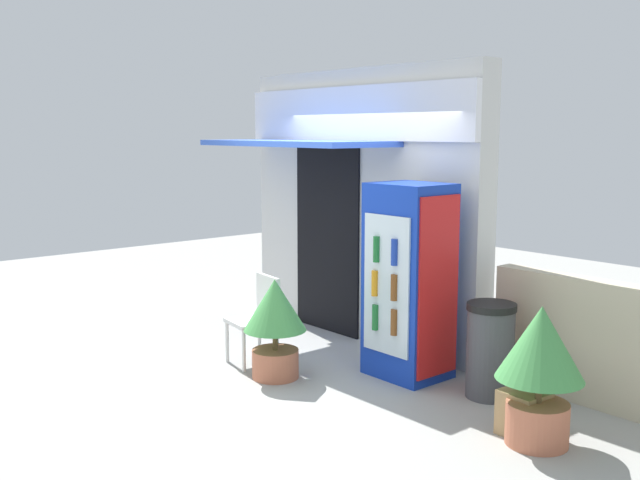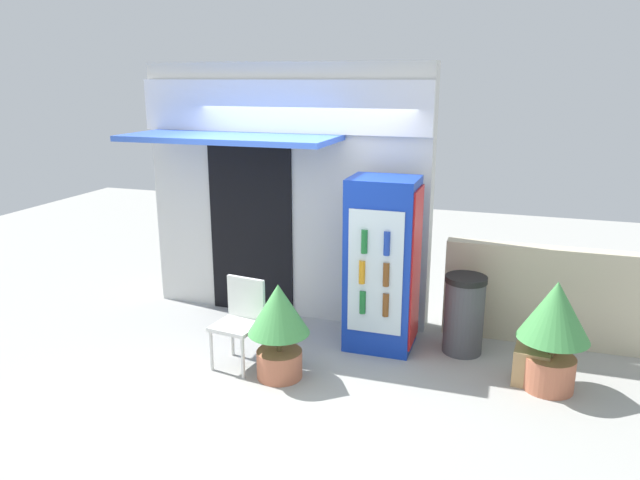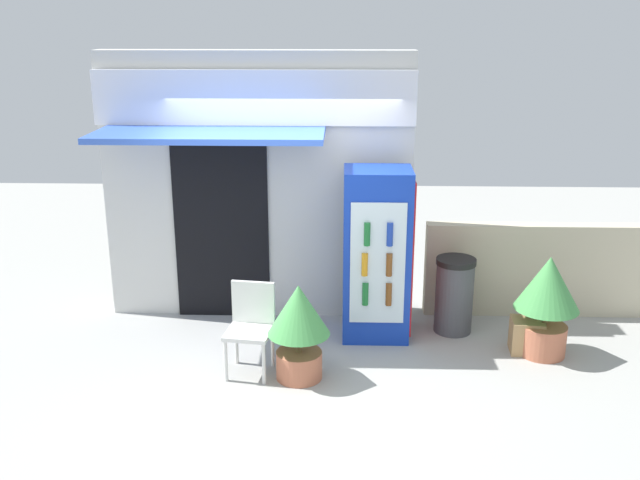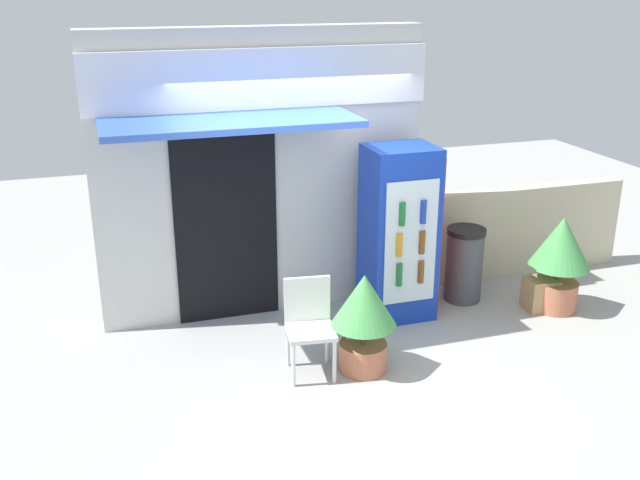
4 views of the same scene
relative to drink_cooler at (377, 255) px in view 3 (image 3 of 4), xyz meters
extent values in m
plane|color=#A3A39E|center=(-1.01, -0.83, -0.92)|extent=(16.00, 16.00, 0.00)
cube|color=silver|center=(-1.32, 0.63, 0.57)|extent=(3.43, 0.28, 2.99)
cube|color=white|center=(-1.32, 0.45, 1.58)|extent=(3.43, 0.08, 0.58)
cube|color=blue|center=(-1.73, 0.01, 1.26)|extent=(2.34, 0.97, 0.06)
cube|color=black|center=(-1.73, 0.48, 0.15)|extent=(1.06, 0.03, 2.13)
cube|color=#1438B2|center=(-0.01, 0.01, 0.00)|extent=(0.70, 0.59, 1.84)
cube|color=silver|center=(-0.01, -0.30, 0.00)|extent=(0.56, 0.02, 1.29)
cube|color=red|center=(0.35, 0.01, 0.00)|extent=(0.02, 0.53, 1.66)
cylinder|color=#196B2D|center=(-0.13, -0.32, -0.32)|extent=(0.06, 0.06, 0.24)
cylinder|color=brown|center=(0.11, -0.32, -0.32)|extent=(0.06, 0.06, 0.24)
cylinder|color=orange|center=(-0.14, -0.32, 0.00)|extent=(0.06, 0.06, 0.24)
cylinder|color=brown|center=(0.11, -0.32, 0.00)|extent=(0.06, 0.06, 0.24)
cylinder|color=#196B2D|center=(-0.12, -0.32, 0.32)|extent=(0.06, 0.06, 0.24)
cylinder|color=#1938A5|center=(0.11, -0.32, 0.32)|extent=(0.06, 0.06, 0.24)
cylinder|color=silver|center=(-1.46, -1.09, -0.71)|extent=(0.04, 0.04, 0.42)
cylinder|color=silver|center=(-1.10, -1.14, -0.71)|extent=(0.04, 0.04, 0.42)
cylinder|color=silver|center=(-1.42, -0.72, -0.71)|extent=(0.04, 0.04, 0.42)
cylinder|color=silver|center=(-1.05, -0.77, -0.71)|extent=(0.04, 0.04, 0.42)
cube|color=silver|center=(-1.26, -0.93, -0.48)|extent=(0.48, 0.47, 0.04)
cube|color=silver|center=(-1.23, -0.74, -0.25)|extent=(0.43, 0.10, 0.43)
cylinder|color=#BC6B4C|center=(-0.77, -1.00, -0.79)|extent=(0.44, 0.44, 0.27)
cylinder|color=brown|center=(-0.77, -1.00, -0.55)|extent=(0.05, 0.05, 0.19)
cone|color=#47994C|center=(-0.77, -1.00, -0.21)|extent=(0.59, 0.59, 0.49)
cylinder|color=#BC6B4C|center=(1.70, -0.42, -0.76)|extent=(0.47, 0.47, 0.32)
cylinder|color=brown|center=(1.70, -0.42, -0.51)|extent=(0.05, 0.05, 0.18)
cone|color=#47994C|center=(1.70, -0.42, -0.14)|extent=(0.65, 0.65, 0.55)
cylinder|color=#47474C|center=(0.86, 0.12, -0.53)|extent=(0.41, 0.41, 0.78)
cylinder|color=black|center=(0.86, 0.12, -0.11)|extent=(0.43, 0.43, 0.06)
cube|color=beige|center=(1.91, 0.64, -0.38)|extent=(2.63, 0.20, 1.08)
cube|color=tan|center=(1.54, -0.37, -0.74)|extent=(0.35, 0.33, 0.35)
camera|label=1|loc=(4.62, -5.04, 1.40)|focal=41.33mm
camera|label=2|loc=(1.26, -5.87, 1.90)|focal=33.52mm
camera|label=3|loc=(-0.38, -7.12, 2.40)|focal=39.88mm
camera|label=4|loc=(-2.95, -6.49, 2.50)|focal=40.53mm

